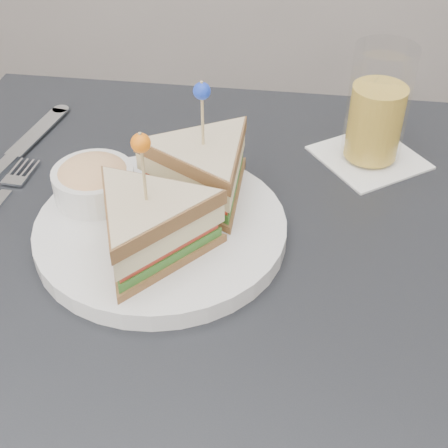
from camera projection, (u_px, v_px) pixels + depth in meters
table at (214, 315)px, 0.70m from camera, size 0.80×0.80×0.75m
plate_meal at (165, 202)px, 0.67m from camera, size 0.35×0.35×0.16m
cutlery_fork at (0, 200)px, 0.74m from camera, size 0.03×0.19×0.01m
cutlery_knife at (17, 152)px, 0.82m from camera, size 0.06×0.24×0.01m
drink_set at (377, 112)px, 0.77m from camera, size 0.17×0.17×0.15m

